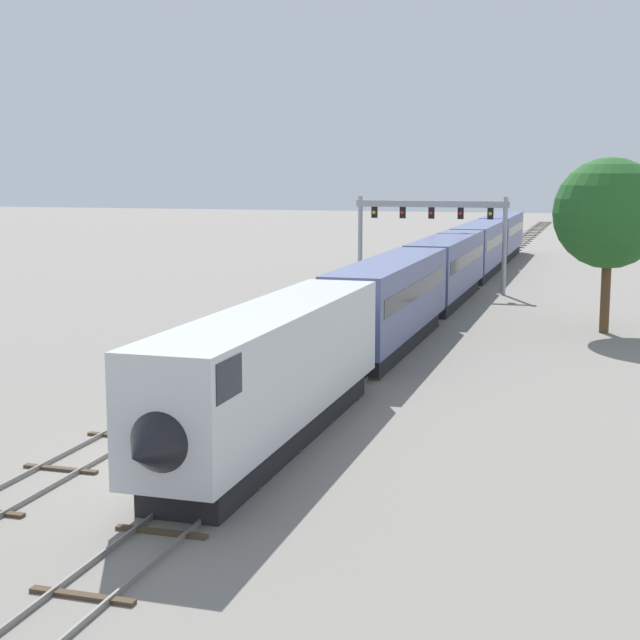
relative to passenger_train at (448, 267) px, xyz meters
The scene contains 6 objects.
ground_plane 41.47m from the passenger_train, 92.77° to the right, with size 400.00×400.00×0.00m, color gray.
track_main 18.83m from the passenger_train, 90.00° to the left, with size 2.60×200.00×0.16m.
track_near 6.20m from the passenger_train, 166.32° to the right, with size 2.60×160.00×0.16m.
passenger_train is the anchor object (origin of this frame).
signal_gantry 6.57m from the passenger_train, 112.62° to the left, with size 12.10×0.49×7.58m.
trackside_tree_left 16.06m from the passenger_train, 44.11° to the right, with size 6.50×6.50×10.34m.
Camera 1 is at (12.90, -27.80, 9.47)m, focal length 53.50 mm.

